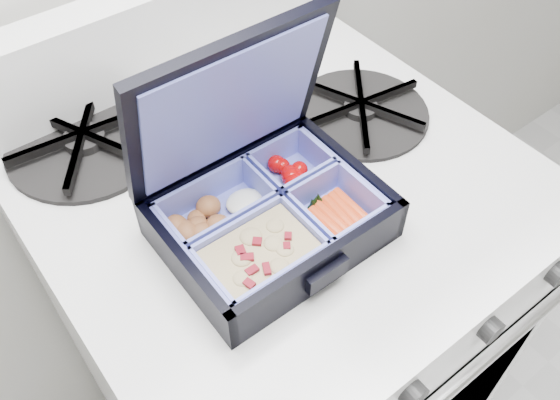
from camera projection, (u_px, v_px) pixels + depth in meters
stove at (278, 341)px, 0.99m from camera, size 0.54×0.54×0.81m
bento_box at (271, 219)px, 0.61m from camera, size 0.22×0.17×0.05m
burner_grate at (361, 107)px, 0.74m from camera, size 0.20×0.20×0.03m
burner_grate_rear at (85, 140)px, 0.71m from camera, size 0.21×0.21×0.02m
fork at (254, 139)px, 0.72m from camera, size 0.05×0.17×0.01m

